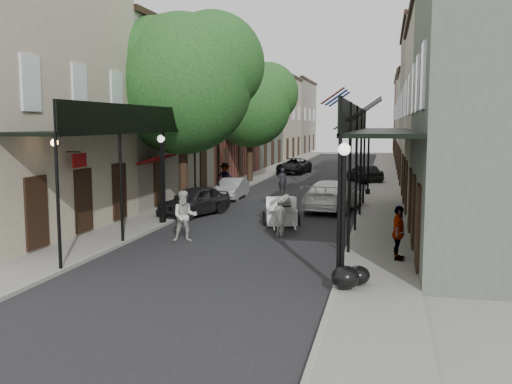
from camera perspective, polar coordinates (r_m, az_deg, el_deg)
The scene contains 24 objects.
ground at distance 17.79m, azimuth -4.32°, elevation -7.18°, with size 140.00×140.00×0.00m, color gray.
road at distance 37.09m, azimuth 4.85°, elevation 0.18°, with size 8.00×90.00×0.01m, color black.
sidewalk_left at distance 38.10m, azimuth -2.61°, elevation 0.46°, with size 2.20×90.00×0.12m, color gray.
sidewalk_right at distance 36.72m, azimuth 12.60°, elevation 0.06°, with size 2.20×90.00×0.12m, color gray.
building_row_left at distance 48.47m, azimuth -3.60°, elevation 7.97°, with size 5.00×80.00×10.50m, color #B8AF93.
building_row_right at distance 46.61m, azimuth 17.32°, elevation 7.72°, with size 5.00×80.00×10.50m, color gray.
gallery_left at distance 25.47m, azimuth -10.10°, elevation 6.18°, with size 2.20×18.05×4.88m.
gallery_right at distance 23.46m, azimuth 12.12°, elevation 6.09°, with size 2.20×18.05×4.88m.
tree_near at distance 28.33m, azimuth -6.51°, elevation 11.23°, with size 7.31×6.80×9.63m.
tree_far at distance 41.75m, azimuth -0.10°, elevation 8.97°, with size 6.45×6.00×8.61m.
lamppost_right_near at distance 14.69m, azimuth 8.70°, elevation -2.08°, with size 0.32×0.32×3.71m.
lamppost_left at distance 24.41m, azimuth -9.40°, elevation 1.46°, with size 0.32×0.32×3.71m.
lamppost_right_far at distance 34.57m, azimuth 11.17°, elevation 2.99°, with size 0.32×0.32×3.71m.
horse at distance 22.40m, azimuth 2.83°, elevation -2.30°, with size 0.81×1.77×1.49m, color white.
carriage at distance 24.66m, azimuth 2.52°, elevation -0.92°, with size 1.84×2.43×2.50m.
pedestrian_walking at distance 21.02m, azimuth -7.14°, elevation -2.42°, with size 0.91×0.71×1.88m, color #BABBB1.
pedestrian_sidewalk_left at distance 35.38m, azimuth -3.12°, elevation 1.50°, with size 1.14×0.66×1.77m, color gray.
pedestrian_sidewalk_right at distance 18.10m, azimuth 14.05°, elevation -4.00°, with size 0.99×0.41×1.69m, color gray.
car_left_near at distance 26.91m, azimuth -6.17°, elevation -0.89°, with size 1.64×4.09×1.39m, color black.
car_left_mid at distance 32.75m, azimuth -2.42°, elevation 0.34°, with size 1.25×3.58×1.18m, color #999A9E.
car_left_far at distance 49.22m, azimuth 3.83°, elevation 2.62°, with size 2.23×4.83×1.34m, color black.
car_right_near at distance 28.66m, azimuth 7.72°, elevation -0.31°, with size 2.12×5.22×1.52m, color white.
car_right_far at distance 42.92m, azimuth 10.81°, elevation 1.93°, with size 1.66×4.14×1.41m, color black.
trash_bags at distance 14.99m, azimuth 9.41°, elevation -8.35°, with size 0.97×1.12×0.61m.
Camera 1 is at (5.14, -16.48, 4.32)m, focal length 40.00 mm.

